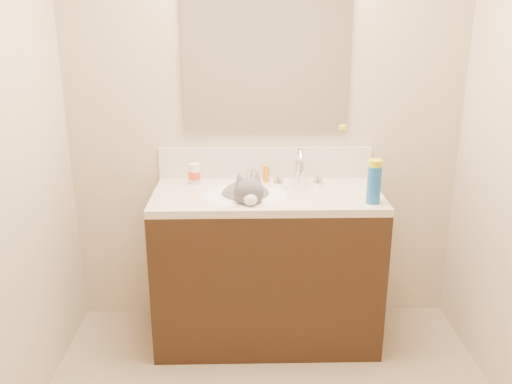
{
  "coord_description": "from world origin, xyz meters",
  "views": [
    {
      "loc": [
        -0.12,
        -1.73,
        1.75
      ],
      "look_at": [
        -0.06,
        0.92,
        0.88
      ],
      "focal_mm": 38.0,
      "sensor_mm": 36.0,
      "label": 1
    }
  ],
  "objects_px": {
    "basin": "(244,207)",
    "silver_jar": "(252,176)",
    "vanity_cabinet": "(267,270)",
    "amber_bottle": "(266,174)",
    "spray_can": "(374,185)",
    "cat": "(246,200)",
    "faucet": "(299,170)",
    "pill_bottle": "(194,173)"
  },
  "relations": [
    {
      "from": "basin",
      "to": "silver_jar",
      "type": "relative_size",
      "value": 7.67
    },
    {
      "from": "basin",
      "to": "vanity_cabinet",
      "type": "bearing_deg",
      "value": 14.04
    },
    {
      "from": "silver_jar",
      "to": "amber_bottle",
      "type": "xyz_separation_m",
      "value": [
        0.08,
        -0.02,
        0.02
      ]
    },
    {
      "from": "vanity_cabinet",
      "to": "silver_jar",
      "type": "height_order",
      "value": "silver_jar"
    },
    {
      "from": "basin",
      "to": "spray_can",
      "type": "bearing_deg",
      "value": -12.75
    },
    {
      "from": "basin",
      "to": "cat",
      "type": "height_order",
      "value": "cat"
    },
    {
      "from": "faucet",
      "to": "amber_bottle",
      "type": "xyz_separation_m",
      "value": [
        -0.18,
        0.06,
        -0.04
      ]
    },
    {
      "from": "silver_jar",
      "to": "cat",
      "type": "bearing_deg",
      "value": -97.38
    },
    {
      "from": "pill_bottle",
      "to": "cat",
      "type": "bearing_deg",
      "value": -35.63
    },
    {
      "from": "silver_jar",
      "to": "amber_bottle",
      "type": "distance_m",
      "value": 0.08
    },
    {
      "from": "spray_can",
      "to": "amber_bottle",
      "type": "bearing_deg",
      "value": 144.36
    },
    {
      "from": "vanity_cabinet",
      "to": "basin",
      "type": "bearing_deg",
      "value": -165.96
    },
    {
      "from": "amber_bottle",
      "to": "spray_can",
      "type": "xyz_separation_m",
      "value": [
        0.52,
        -0.37,
        0.05
      ]
    },
    {
      "from": "silver_jar",
      "to": "basin",
      "type": "bearing_deg",
      "value": -99.67
    },
    {
      "from": "vanity_cabinet",
      "to": "pill_bottle",
      "type": "bearing_deg",
      "value": 156.15
    },
    {
      "from": "cat",
      "to": "pill_bottle",
      "type": "bearing_deg",
      "value": 137.58
    },
    {
      "from": "vanity_cabinet",
      "to": "spray_can",
      "type": "relative_size",
      "value": 6.38
    },
    {
      "from": "basin",
      "to": "spray_can",
      "type": "relative_size",
      "value": 2.39
    },
    {
      "from": "vanity_cabinet",
      "to": "faucet",
      "type": "height_order",
      "value": "faucet"
    },
    {
      "from": "cat",
      "to": "pill_bottle",
      "type": "xyz_separation_m",
      "value": [
        -0.29,
        0.2,
        0.09
      ]
    },
    {
      "from": "vanity_cabinet",
      "to": "silver_jar",
      "type": "xyz_separation_m",
      "value": [
        -0.08,
        0.22,
        0.48
      ]
    },
    {
      "from": "basin",
      "to": "pill_bottle",
      "type": "height_order",
      "value": "pill_bottle"
    },
    {
      "from": "cat",
      "to": "silver_jar",
      "type": "distance_m",
      "value": 0.26
    },
    {
      "from": "basin",
      "to": "pill_bottle",
      "type": "xyz_separation_m",
      "value": [
        -0.28,
        0.2,
        0.13
      ]
    },
    {
      "from": "vanity_cabinet",
      "to": "faucet",
      "type": "distance_m",
      "value": 0.58
    },
    {
      "from": "vanity_cabinet",
      "to": "pill_bottle",
      "type": "relative_size",
      "value": 10.65
    },
    {
      "from": "basin",
      "to": "faucet",
      "type": "relative_size",
      "value": 1.61
    },
    {
      "from": "pill_bottle",
      "to": "amber_bottle",
      "type": "bearing_deg",
      "value": 3.06
    },
    {
      "from": "spray_can",
      "to": "pill_bottle",
      "type": "bearing_deg",
      "value": 159.08
    },
    {
      "from": "spray_can",
      "to": "faucet",
      "type": "bearing_deg",
      "value": 137.33
    },
    {
      "from": "basin",
      "to": "faucet",
      "type": "bearing_deg",
      "value": 29.12
    },
    {
      "from": "basin",
      "to": "spray_can",
      "type": "xyz_separation_m",
      "value": [
        0.64,
        -0.14,
        0.16
      ]
    },
    {
      "from": "faucet",
      "to": "cat",
      "type": "height_order",
      "value": "faucet"
    },
    {
      "from": "basin",
      "to": "spray_can",
      "type": "distance_m",
      "value": 0.67
    },
    {
      "from": "faucet",
      "to": "amber_bottle",
      "type": "height_order",
      "value": "faucet"
    },
    {
      "from": "silver_jar",
      "to": "vanity_cabinet",
      "type": "bearing_deg",
      "value": -70.45
    },
    {
      "from": "faucet",
      "to": "spray_can",
      "type": "xyz_separation_m",
      "value": [
        0.34,
        -0.31,
        0.01
      ]
    },
    {
      "from": "basin",
      "to": "cat",
      "type": "relative_size",
      "value": 1.09
    },
    {
      "from": "amber_bottle",
      "to": "spray_can",
      "type": "bearing_deg",
      "value": -35.64
    },
    {
      "from": "amber_bottle",
      "to": "spray_can",
      "type": "height_order",
      "value": "spray_can"
    },
    {
      "from": "cat",
      "to": "spray_can",
      "type": "bearing_deg",
      "value": -19.75
    },
    {
      "from": "silver_jar",
      "to": "faucet",
      "type": "bearing_deg",
      "value": -17.56
    }
  ]
}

